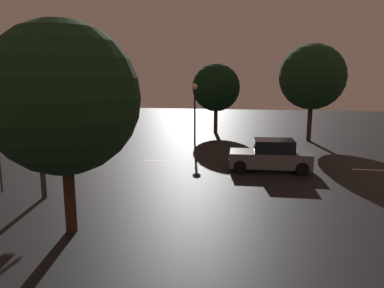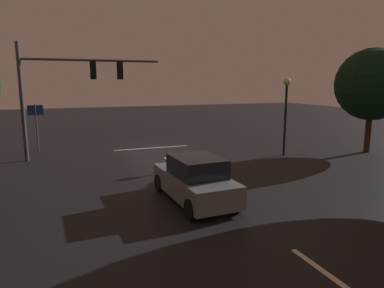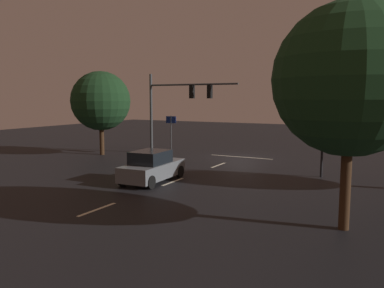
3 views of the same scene
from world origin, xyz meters
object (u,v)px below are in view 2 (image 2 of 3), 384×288
at_px(traffic_signal_assembly, 69,82).
at_px(car_approaching, 195,180).
at_px(street_lamp_left_kerb, 286,101).
at_px(route_sign, 36,118).
at_px(tree_left_far, 372,84).

xyz_separation_m(traffic_signal_assembly, car_approaching, (-3.93, 9.47, -3.57)).
xyz_separation_m(car_approaching, street_lamp_left_kerb, (-7.89, -5.60, 2.45)).
bearing_deg(traffic_signal_assembly, street_lamp_left_kerb, 161.86).
xyz_separation_m(car_approaching, route_sign, (5.95, -11.84, 1.36)).
bearing_deg(car_approaching, traffic_signal_assembly, -67.48).
relative_size(route_sign, tree_left_far, 0.47).
distance_m(street_lamp_left_kerb, tree_left_far, 5.64).
bearing_deg(car_approaching, route_sign, -63.32).
bearing_deg(route_sign, tree_left_far, 159.39).
distance_m(route_sign, tree_left_far, 20.73).
height_order(street_lamp_left_kerb, route_sign, street_lamp_left_kerb).
distance_m(traffic_signal_assembly, car_approaching, 10.85).
xyz_separation_m(traffic_signal_assembly, route_sign, (2.02, -2.37, -2.21)).
xyz_separation_m(car_approaching, tree_left_far, (-13.36, -4.58, 3.40)).
relative_size(car_approaching, tree_left_far, 0.69).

